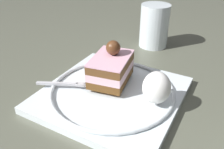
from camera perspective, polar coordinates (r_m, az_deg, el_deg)
ground_plane at (r=0.44m, az=-0.64°, el=-7.61°), size 2.40×2.40×0.00m
dessert_plate at (r=0.45m, az=-0.00°, el=-4.49°), size 0.30×0.30×0.02m
cake_slice at (r=0.46m, az=-0.23°, el=1.69°), size 0.10×0.11×0.08m
whipped_cream_dollop at (r=0.40m, az=10.71°, el=-3.13°), size 0.05×0.05×0.06m
fork at (r=0.46m, az=-10.24°, el=-2.28°), size 0.10×0.08×0.00m
drink_glass_far at (r=0.66m, az=10.15°, el=11.22°), size 0.08×0.08×0.11m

